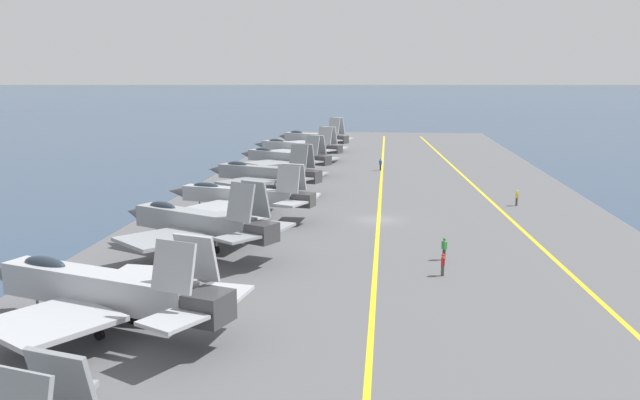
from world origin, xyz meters
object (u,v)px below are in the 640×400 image
parked_jet_fifth (264,173)px  crew_blue_vest (381,164)px  parked_jet_third (198,223)px  crew_green_vest (444,248)px  parked_jet_fourth (242,196)px  parked_jet_eighth (313,138)px  parked_jet_sixth (285,157)px  parked_jet_second (101,289)px  crew_yellow_vest (517,197)px  parked_jet_seventh (298,147)px  crew_red_vest (443,264)px

parked_jet_fifth → crew_blue_vest: parked_jet_fifth is taller
parked_jet_third → crew_green_vest: (0.51, -19.43, -1.68)m
parked_jet_third → parked_jet_fourth: bearing=-2.6°
parked_jet_fifth → parked_jet_eighth: 47.64m
parked_jet_fourth → parked_jet_sixth: parked_jet_sixth is taller
parked_jet_second → parked_jet_fifth: 45.17m
parked_jet_third → parked_jet_eighth: (76.63, -0.85, -0.26)m
parked_jet_fifth → parked_jet_sixth: 16.49m
crew_green_vest → crew_yellow_vest: crew_green_vest is taller
parked_jet_fifth → parked_jet_seventh: parked_jet_fifth is taller
parked_jet_third → crew_blue_vest: 52.23m
parked_jet_eighth → crew_green_vest: (-76.12, -18.57, -1.41)m
crew_blue_vest → crew_red_vest: bearing=-174.7°
parked_jet_fourth → crew_yellow_vest: 30.28m
parked_jet_second → parked_jet_seventh: (78.22, -0.90, -0.14)m
parked_jet_seventh → crew_green_vest: parked_jet_seventh is taller
parked_jet_third → crew_yellow_vest: 37.69m
parked_jet_fourth → parked_jet_eighth: 62.82m
parked_jet_fourth → crew_blue_vest: bearing=-20.0°
parked_jet_seventh → crew_red_vest: size_ratio=10.45×
crew_blue_vest → parked_jet_second: bearing=167.3°
parked_jet_third → crew_green_vest: 19.50m
parked_jet_third → parked_jet_eighth: parked_jet_eighth is taller
parked_jet_eighth → crew_green_vest: 78.37m
parked_jet_second → parked_jet_seventh: size_ratio=1.01×
parked_jet_fifth → crew_green_vest: (-28.49, -19.34, -1.45)m
parked_jet_eighth → crew_red_vest: bearing=-167.3°
parked_jet_third → parked_jet_fourth: 13.83m
parked_jet_seventh → crew_yellow_vest: parked_jet_seventh is taller
parked_jet_fifth → crew_red_vest: size_ratio=9.54×
parked_jet_fourth → crew_yellow_vest: (9.98, -28.55, -1.40)m
crew_blue_vest → parked_jet_seventh: bearing=50.1°
parked_jet_second → crew_green_vest: 26.41m
crew_green_vest → crew_blue_vest: bearing=6.3°
crew_blue_vest → parked_jet_sixth: bearing=109.3°
parked_jet_eighth → crew_yellow_vest: parked_jet_eighth is taller
crew_blue_vest → crew_green_vest: bearing=-173.7°
parked_jet_sixth → parked_jet_fifth: bearing=179.8°
crew_red_vest → parked_jet_fifth: bearing=29.9°
parked_jet_sixth → crew_red_vest: 52.80m
parked_jet_fifth → parked_jet_seventh: size_ratio=0.91×
parked_jet_fourth → parked_jet_third: bearing=177.4°
crew_yellow_vest → parked_jet_fourth: bearing=109.3°
parked_jet_sixth → crew_yellow_vest: bearing=-126.8°
parked_jet_second → parked_jet_eighth: size_ratio=1.13×
parked_jet_second → crew_blue_vest: bearing=-12.7°
parked_jet_fifth → parked_jet_seventh: bearing=0.4°
parked_jet_seventh → parked_jet_eighth: 14.59m
crew_green_vest → crew_yellow_vest: bearing=-22.7°
parked_jet_third → parked_jet_seventh: 62.07m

